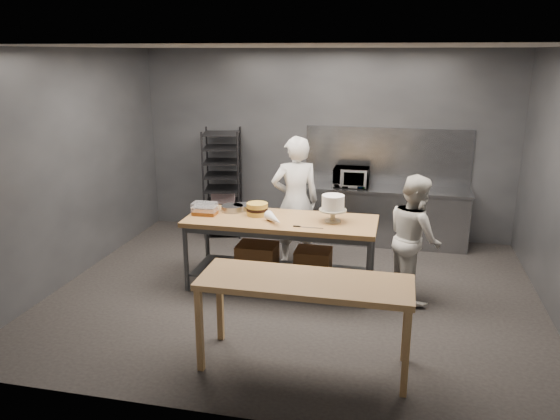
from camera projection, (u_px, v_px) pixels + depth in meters
name	position (u px, v px, depth m)	size (l,w,h in m)	color
ground	(295.00, 293.00, 6.91)	(6.00, 6.00, 0.00)	black
back_wall	(325.00, 144.00, 8.83)	(6.00, 0.04, 3.00)	#4C4F54
work_table	(281.00, 245.00, 6.97)	(2.40, 0.90, 0.92)	olive
near_counter	(305.00, 288.00, 5.11)	(2.00, 0.70, 0.90)	brown
back_counter	(383.00, 216.00, 8.62)	(2.60, 0.60, 0.90)	slate
splashback_panel	(387.00, 156.00, 8.65)	(2.60, 0.02, 0.90)	slate
speed_rack	(223.00, 183.00, 8.98)	(0.73, 0.77, 1.75)	black
chef_behind	(295.00, 202.00, 7.63)	(0.67, 0.44, 1.85)	white
chef_right	(414.00, 238.00, 6.60)	(0.76, 0.59, 1.56)	silver
microwave	(351.00, 177.00, 8.56)	(0.54, 0.37, 0.30)	black
frosted_cake_stand	(333.00, 204.00, 6.69)	(0.34, 0.34, 0.34)	#B1A88D
layer_cake	(257.00, 209.00, 7.00)	(0.27, 0.27, 0.16)	gold
cake_pans	(225.00, 208.00, 7.21)	(0.75, 0.41, 0.07)	gray
piping_bag	(274.00, 219.00, 6.65)	(0.12, 0.12, 0.38)	white
offset_spatula	(304.00, 227.00, 6.53)	(0.36, 0.02, 0.02)	slate
pastry_clamshells	(205.00, 208.00, 7.11)	(0.38, 0.38, 0.11)	#A45220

